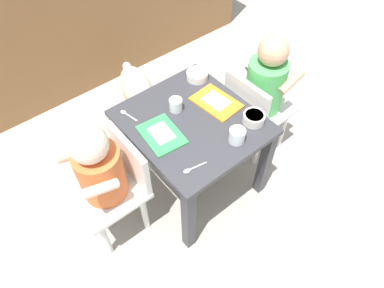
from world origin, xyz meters
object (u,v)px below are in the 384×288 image
at_px(food_tray_left, 162,134).
at_px(cereal_bowl_left_side, 254,118).
at_px(dining_table, 192,133).
at_px(water_cup_left, 176,105).
at_px(spoon_by_right_tray, 127,115).
at_px(veggie_bowl_far, 197,75).
at_px(seated_child_left, 102,171).
at_px(water_cup_right, 237,136).
at_px(seated_child_right, 264,86).
at_px(food_tray_right, 216,102).
at_px(spoon_by_left_tray, 193,168).
at_px(dog, 138,91).

height_order(food_tray_left, cereal_bowl_left_side, cereal_bowl_left_side).
bearing_deg(dining_table, water_cup_left, 97.67).
distance_m(dining_table, spoon_by_right_tray, 0.29).
bearing_deg(veggie_bowl_far, dining_table, -134.64).
bearing_deg(water_cup_left, seated_child_left, -171.79).
bearing_deg(water_cup_right, seated_child_left, 154.19).
distance_m(seated_child_right, water_cup_right, 0.40).
distance_m(dining_table, food_tray_right, 0.17).
bearing_deg(seated_child_left, water_cup_right, -25.81).
bearing_deg(water_cup_right, seated_child_right, 26.23).
distance_m(food_tray_left, spoon_by_left_tray, 0.21).
relative_size(dog, spoon_by_right_tray, 4.39).
relative_size(seated_child_right, spoon_by_right_tray, 6.89).
bearing_deg(seated_child_right, spoon_by_left_tray, -163.56).
bearing_deg(food_tray_right, water_cup_left, 153.59).
relative_size(seated_child_right, food_tray_left, 3.32).
height_order(food_tray_right, water_cup_right, water_cup_right).
distance_m(seated_child_left, food_tray_right, 0.57).
xyz_separation_m(water_cup_right, veggie_bowl_far, (0.13, 0.40, -0.01)).
height_order(seated_child_right, spoon_by_left_tray, seated_child_right).
xyz_separation_m(food_tray_right, veggie_bowl_far, (0.04, 0.18, 0.01)).
bearing_deg(water_cup_left, spoon_by_left_tray, -116.71).
bearing_deg(spoon_by_left_tray, water_cup_left, 63.29).
distance_m(veggie_bowl_far, spoon_by_right_tray, 0.39).
bearing_deg(spoon_by_right_tray, dining_table, -45.79).
xyz_separation_m(water_cup_right, spoon_by_left_tray, (-0.23, 0.00, -0.02)).
bearing_deg(dog, dining_table, -95.80).
bearing_deg(water_cup_right, cereal_bowl_left_side, 13.17).
bearing_deg(water_cup_right, food_tray_left, 135.35).
bearing_deg(water_cup_right, food_tray_right, 68.77).
height_order(water_cup_left, spoon_by_left_tray, water_cup_left).
bearing_deg(seated_child_right, spoon_by_right_tray, 159.82).
height_order(dog, spoon_by_left_tray, spoon_by_left_tray).
height_order(water_cup_right, veggie_bowl_far, water_cup_right).
bearing_deg(cereal_bowl_left_side, water_cup_left, 128.10).
bearing_deg(veggie_bowl_far, food_tray_right, -103.43).
bearing_deg(seated_child_left, seated_child_right, -4.16).
bearing_deg(dog, water_cup_left, -98.65).
height_order(food_tray_right, cereal_bowl_left_side, cereal_bowl_left_side).
height_order(dining_table, spoon_by_left_tray, spoon_by_left_tray).
bearing_deg(water_cup_left, seated_child_right, -15.49).
distance_m(veggie_bowl_far, cereal_bowl_left_side, 0.37).
distance_m(food_tray_left, water_cup_right, 0.31).
height_order(water_cup_right, spoon_by_left_tray, water_cup_right).
distance_m(seated_child_right, food_tray_left, 0.57).
relative_size(food_tray_right, water_cup_right, 3.35).
height_order(seated_child_right, food_tray_left, seated_child_right).
xyz_separation_m(spoon_by_left_tray, spoon_by_right_tray, (-0.04, 0.40, 0.00)).
bearing_deg(food_tray_left, cereal_bowl_left_side, -28.08).
relative_size(water_cup_right, veggie_bowl_far, 0.65).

